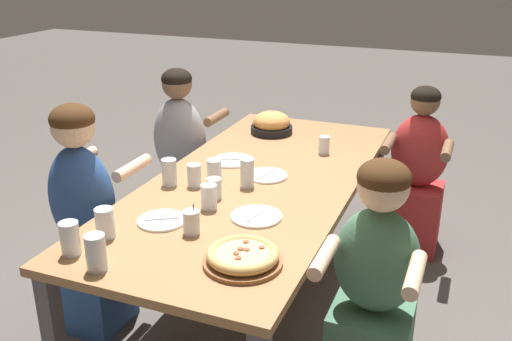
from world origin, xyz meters
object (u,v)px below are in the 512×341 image
drinking_glass_j (194,177)px  diner_near_midleft (374,294)px  skillet_bowl (272,124)px  cocktail_glass_blue (191,223)px  drinking_glass_f (247,174)px  drinking_glass_b (209,198)px  drinking_glass_a (214,171)px  drinking_glass_d (96,255)px  diner_near_right (417,178)px  pizza_board_main (243,257)px  empty_plate_c (233,161)px  empty_plate_b (267,176)px  drinking_glass_h (70,240)px  drinking_glass_e (324,146)px  diner_far_midright (181,166)px  drinking_glass_c (169,174)px  empty_plate_d (256,216)px  diner_far_midleft (86,227)px  empty_plate_a (162,220)px  drinking_glass_g (214,188)px  drinking_glass_i (105,225)px

drinking_glass_j → diner_near_midleft: size_ratio=0.10×
skillet_bowl → diner_near_midleft: 1.61m
cocktail_glass_blue → drinking_glass_f: bearing=-2.3°
drinking_glass_b → skillet_bowl: bearing=6.3°
drinking_glass_j → diner_near_midleft: diner_near_midleft is taller
drinking_glass_a → drinking_glass_f: bearing=-95.8°
drinking_glass_d → diner_near_right: 2.26m
drinking_glass_b → drinking_glass_d: bearing=166.5°
pizza_board_main → empty_plate_c: 1.13m
empty_plate_c → drinking_glass_a: bearing=-175.7°
empty_plate_b → drinking_glass_d: drinking_glass_d is taller
diner_near_right → pizza_board_main: bearing=75.6°
diner_near_right → drinking_glass_h: bearing=60.3°
drinking_glass_e → skillet_bowl: bearing=58.6°
drinking_glass_e → diner_far_midright: 0.99m
drinking_glass_a → drinking_glass_b: drinking_glass_b is taller
empty_plate_c → drinking_glass_b: drinking_glass_b is taller
skillet_bowl → drinking_glass_c: skillet_bowl is taller
empty_plate_d → drinking_glass_e: bearing=-3.1°
drinking_glass_j → diner_far_midleft: (-0.30, 0.47, -0.24)m
empty_plate_a → diner_far_midright: diner_far_midright is taller
drinking_glass_f → drinking_glass_g: (-0.19, 0.09, -0.01)m
skillet_bowl → empty_plate_a: size_ratio=1.81×
drinking_glass_c → diner_near_midleft: bearing=-103.0°
skillet_bowl → drinking_glass_i: (-1.62, 0.15, -0.00)m
drinking_glass_c → diner_far_midleft: (-0.27, 0.35, -0.24)m
drinking_glass_h → drinking_glass_i: 0.18m
empty_plate_d → diner_near_right: diner_near_right is taller
drinking_glass_g → drinking_glass_j: bearing=58.5°
drinking_glass_e → drinking_glass_h: size_ratio=0.76×
drinking_glass_d → drinking_glass_j: (0.86, 0.03, -0.01)m
pizza_board_main → empty_plate_b: pizza_board_main is taller
drinking_glass_d → empty_plate_a: bearing=-2.5°
drinking_glass_b → diner_far_midright: bearing=35.8°
empty_plate_a → drinking_glass_a: 0.53m
empty_plate_c → diner_near_right: (0.77, -0.96, -0.26)m
drinking_glass_c → diner_far_midright: (0.74, 0.35, -0.27)m
empty_plate_c → drinking_glass_i: (-1.03, 0.13, 0.05)m
drinking_glass_g → drinking_glass_h: 0.76m
drinking_glass_g → drinking_glass_c: bearing=77.2°
empty_plate_c → drinking_glass_c: drinking_glass_c is taller
drinking_glass_c → diner_far_midleft: bearing=127.3°
drinking_glass_e → drinking_glass_h: bearing=158.0°
drinking_glass_b → diner_near_right: bearing=-30.1°
skillet_bowl → diner_far_midright: size_ratio=0.33×
drinking_glass_e → drinking_glass_h: 1.64m
empty_plate_d → diner_far_midleft: bearing=94.8°
diner_near_midleft → drinking_glass_g: bearing=-13.1°
empty_plate_a → empty_plate_b: (0.67, -0.24, -0.00)m
pizza_board_main → diner_near_midleft: size_ratio=0.27×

